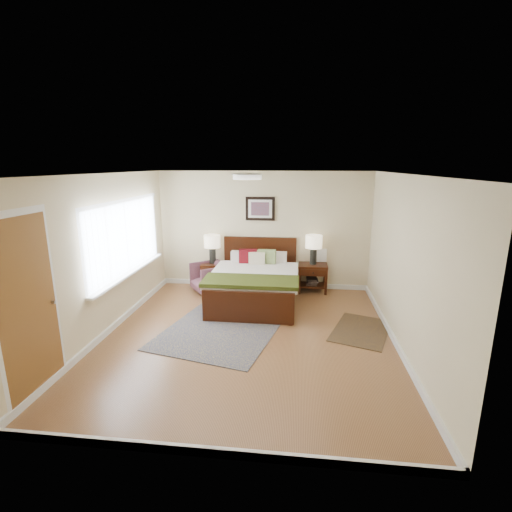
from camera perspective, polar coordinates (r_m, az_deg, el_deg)
name	(u,v)px	position (r m, az deg, el deg)	size (l,w,h in m)	color
floor	(248,336)	(5.96, -1.23, -12.26)	(5.00, 5.00, 0.00)	brown
back_wall	(263,231)	(7.95, 1.14, 3.93)	(4.50, 0.04, 2.50)	beige
front_wall	(207,334)	(3.21, -7.47, -11.74)	(4.50, 0.04, 2.50)	beige
left_wall	(105,255)	(6.24, -22.25, 0.07)	(0.04, 5.00, 2.50)	beige
right_wall	(404,264)	(5.68, 21.80, -1.16)	(0.04, 5.00, 2.50)	beige
ceiling	(247,174)	(5.35, -1.37, 12.52)	(4.50, 5.00, 0.02)	white
window	(127,239)	(6.79, -19.16, 2.51)	(0.11, 2.72, 1.32)	silver
door	(28,308)	(4.88, -31.61, -6.89)	(0.06, 1.00, 2.18)	silver
ceil_fixture	(247,176)	(5.35, -1.37, 12.14)	(0.44, 0.44, 0.08)	white
bed	(255,277)	(7.17, -0.18, -3.31)	(1.68, 2.03, 1.09)	#371708
wall_art	(260,209)	(7.86, 0.65, 7.28)	(0.62, 0.05, 0.50)	black
nightstand_left	(213,269)	(8.07, -6.67, -1.97)	(0.46, 0.42, 0.55)	#371708
nightstand_right	(313,275)	(7.90, 8.70, -2.90)	(0.60, 0.45, 0.60)	#371708
lamp_left	(212,244)	(7.95, -6.75, 1.88)	(0.34, 0.34, 0.61)	black
lamp_right	(314,244)	(7.75, 8.87, 1.81)	(0.34, 0.34, 0.61)	black
armchair	(210,278)	(7.87, -7.13, -3.32)	(0.67, 0.68, 0.62)	brown
rug_persian	(226,326)	(6.33, -4.70, -10.63)	(1.71, 2.42, 0.01)	#0D1243
rug_navy	(361,330)	(6.38, 15.85, -10.94)	(0.82, 1.23, 0.01)	black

